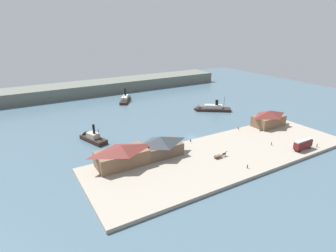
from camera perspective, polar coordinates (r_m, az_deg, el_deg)
The scene contains 17 objects.
ground_plane at distance 127.74m, azimuth 5.20°, elevation -2.39°, with size 320.00×320.00×0.00m, color #476070.
quay_promenade at distance 112.09m, azimuth 11.79°, elevation -5.82°, with size 110.00×36.00×1.20m, color #9E9384.
seawall_edge at distance 124.89m, azimuth 6.16°, elevation -2.73°, with size 110.00×0.80×1.00m, color gray.
ferry_shed_east_terminal at distance 100.56m, azimuth -9.52°, elevation -5.98°, with size 18.70×9.91×7.68m.
ferry_shed_customs_shed at distance 106.77m, azimuth -1.60°, elevation -4.07°, with size 16.26×9.93×7.66m.
ferry_shed_central_terminal at distance 145.79m, azimuth 20.10°, elevation 1.54°, with size 15.95×9.31×7.99m.
street_tram at distance 124.36m, azimuth 26.15°, elevation -3.34°, with size 9.20×2.53×4.20m.
horse_cart at distance 107.77m, azimuth 10.79°, elevation -5.95°, with size 5.95×1.33×1.87m.
pedestrian_standing_center at distance 130.10m, azimuth 28.43°, elevation -3.54°, with size 0.41×0.41×1.66m.
pedestrian_at_waters_edge at distance 102.42m, azimuth 16.10°, elevation -8.03°, with size 0.39×0.39×1.57m.
pedestrian_walking_east at distance 124.21m, azimuth 20.61°, elevation -3.41°, with size 0.39×0.39×1.58m.
mooring_post_east at distance 137.96m, azimuth 14.33°, elevation -0.47°, with size 0.44×0.44×0.90m, color black.
mooring_post_center_west at distance 120.24m, azimuth 4.68°, elevation -3.02°, with size 0.44×0.44×0.90m, color black.
ferry_outer_harbor at distance 128.17m, azimuth -15.57°, elevation -2.32°, with size 9.55×16.21×9.55m.
ferry_departing_north at distance 168.29m, azimuth 8.40°, elevation 3.59°, with size 21.45×17.55×10.44m.
ferry_approaching_west at distance 190.70m, azimuth -8.76°, elevation 5.63°, with size 14.47×20.05×9.85m.
far_headland at distance 221.21m, azimuth -11.74°, elevation 8.16°, with size 180.00×24.00×8.00m, color #60665B.
Camera 1 is at (-69.76, -94.97, 49.30)m, focal length 29.48 mm.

